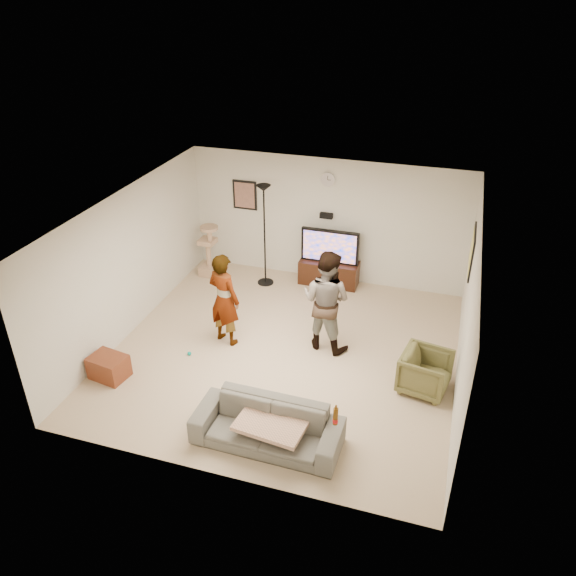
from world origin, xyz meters
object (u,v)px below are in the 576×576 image
(tv_stand, at_px, (329,273))
(sofa, at_px, (267,426))
(tv, at_px, (330,246))
(floor_lamp, at_px, (265,236))
(cat_tree, at_px, (208,250))
(armchair, at_px, (425,372))
(person_left, at_px, (224,299))
(beer_bottle, at_px, (336,416))
(person_right, at_px, (326,301))
(side_table, at_px, (109,367))

(tv_stand, xyz_separation_m, sofa, (0.27, -4.54, 0.04))
(tv, height_order, floor_lamp, floor_lamp)
(sofa, bearing_deg, cat_tree, 123.95)
(tv, bearing_deg, armchair, -52.42)
(person_left, distance_m, armchair, 3.39)
(tv_stand, xyz_separation_m, floor_lamp, (-1.22, -0.36, 0.79))
(floor_lamp, relative_size, cat_tree, 1.86)
(sofa, bearing_deg, person_left, 126.21)
(sofa, xyz_separation_m, beer_bottle, (0.91, 0.00, 0.41))
(person_right, bearing_deg, tv_stand, -64.25)
(side_table, bearing_deg, person_left, 47.08)
(person_left, relative_size, beer_bottle, 6.54)
(person_left, bearing_deg, floor_lamp, -70.48)
(floor_lamp, height_order, beer_bottle, floor_lamp)
(cat_tree, height_order, beer_bottle, cat_tree)
(tv_stand, distance_m, armchair, 3.53)
(tv, xyz_separation_m, beer_bottle, (1.18, -4.54, -0.13))
(floor_lamp, xyz_separation_m, sofa, (1.49, -4.18, -0.75))
(tv, height_order, beer_bottle, tv)
(beer_bottle, bearing_deg, person_right, 106.74)
(tv_stand, height_order, cat_tree, cat_tree)
(sofa, xyz_separation_m, side_table, (-2.81, 0.60, -0.10))
(person_right, distance_m, armchair, 1.92)
(sofa, bearing_deg, side_table, 168.88)
(sofa, relative_size, beer_bottle, 7.89)
(side_table, bearing_deg, tv_stand, 57.22)
(person_left, distance_m, beer_bottle, 3.13)
(tv_stand, xyz_separation_m, person_right, (0.45, -2.12, 0.63))
(person_right, distance_m, side_table, 3.57)
(cat_tree, height_order, armchair, cat_tree)
(person_left, relative_size, person_right, 0.93)
(side_table, bearing_deg, beer_bottle, -9.13)
(sofa, distance_m, armchair, 2.57)
(tv, relative_size, person_left, 0.70)
(floor_lamp, distance_m, side_table, 3.91)
(floor_lamp, height_order, person_right, floor_lamp)
(armchair, relative_size, side_table, 1.28)
(armchair, bearing_deg, beer_bottle, 161.13)
(cat_tree, height_order, sofa, cat_tree)
(tv_stand, distance_m, floor_lamp, 1.50)
(person_left, relative_size, side_table, 2.95)
(beer_bottle, bearing_deg, cat_tree, 130.95)
(side_table, bearing_deg, floor_lamp, 69.88)
(tv, relative_size, armchair, 1.61)
(person_left, xyz_separation_m, sofa, (1.45, -2.05, -0.53))
(person_right, bearing_deg, sofa, 99.56)
(armchair, xyz_separation_m, side_table, (-4.69, -1.14, -0.14))
(cat_tree, bearing_deg, sofa, -56.94)
(tv_stand, height_order, sofa, sofa)
(armchair, bearing_deg, side_table, 114.17)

